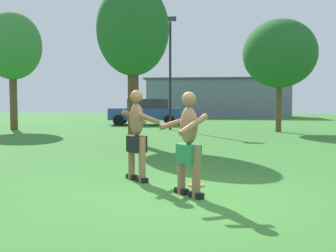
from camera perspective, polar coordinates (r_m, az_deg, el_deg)
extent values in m
plane|color=#38752D|center=(6.38, 3.01, -10.01)|extent=(80.00, 80.00, 0.00)
cube|color=black|center=(7.77, -5.19, -7.19)|extent=(0.26, 0.26, 0.09)
cylinder|color=#936647|center=(7.71, -5.20, -4.44)|extent=(0.13, 0.13, 0.85)
cube|color=black|center=(7.47, -3.69, -7.63)|extent=(0.26, 0.26, 0.09)
cylinder|color=#936647|center=(7.41, -3.71, -4.76)|extent=(0.13, 0.13, 0.85)
cube|color=black|center=(7.52, -4.48, -2.56)|extent=(0.43, 0.43, 0.30)
ellipsoid|color=#936647|center=(7.49, -4.50, 0.93)|extent=(0.40, 0.40, 0.61)
cylinder|color=#936647|center=(7.73, -4.81, 1.25)|extent=(0.43, 0.50, 0.31)
cylinder|color=#936647|center=(7.35, -2.86, 1.12)|extent=(0.40, 0.53, 0.26)
sphere|color=#936647|center=(7.48, -4.51, 4.21)|extent=(0.23, 0.23, 0.23)
cone|color=orange|center=(7.48, -4.52, 4.71)|extent=(0.35, 0.35, 0.13)
cube|color=black|center=(6.30, 4.02, -9.76)|extent=(0.26, 0.26, 0.09)
cylinder|color=#936647|center=(6.23, 4.03, -6.50)|extent=(0.13, 0.13, 0.82)
cube|color=black|center=(6.57, 1.92, -9.20)|extent=(0.26, 0.26, 0.09)
cylinder|color=#936647|center=(6.50, 1.92, -6.07)|extent=(0.13, 0.13, 0.82)
cube|color=#28844C|center=(6.32, 2.96, -3.94)|extent=(0.42, 0.42, 0.29)
ellipsoid|color=#936647|center=(6.28, 2.98, 0.07)|extent=(0.40, 0.40, 0.59)
cylinder|color=#936647|center=(6.04, 3.66, 0.21)|extent=(0.46, 0.44, 0.33)
cylinder|color=#936647|center=(6.39, 0.96, 0.40)|extent=(0.48, 0.45, 0.20)
sphere|color=#936647|center=(6.27, 2.99, 3.86)|extent=(0.23, 0.23, 0.23)
cylinder|color=orange|center=(7.17, 4.00, -8.38)|extent=(0.28, 0.28, 0.03)
cube|color=#2D478C|center=(24.59, -3.28, 1.73)|extent=(4.46, 2.23, 0.70)
cube|color=#282D33|center=(24.56, -2.82, 3.20)|extent=(2.56, 1.82, 0.56)
cylinder|color=black|center=(23.88, -7.05, 0.81)|extent=(0.66, 0.28, 0.64)
cylinder|color=black|center=(25.66, -6.47, 1.01)|extent=(0.66, 0.28, 0.64)
cylinder|color=black|center=(23.63, 0.19, 0.81)|extent=(0.66, 0.28, 0.64)
cylinder|color=black|center=(25.43, 0.26, 1.01)|extent=(0.66, 0.28, 0.64)
cylinder|color=black|center=(20.42, 0.32, 7.07)|extent=(0.12, 0.12, 5.42)
cube|color=#333338|center=(20.79, 0.32, 14.96)|extent=(0.60, 0.24, 0.20)
cube|color=slate|center=(36.98, 7.06, 3.88)|extent=(12.34, 5.06, 3.30)
cube|color=#3F3F44|center=(37.03, 7.09, 6.56)|extent=(12.83, 5.26, 0.16)
cylinder|color=#4C3823|center=(13.74, -4.96, 3.23)|extent=(0.37, 0.37, 2.81)
ellipsoid|color=#236028|center=(13.95, -5.02, 13.53)|extent=(2.45, 2.45, 3.12)
cylinder|color=brown|center=(22.03, -21.10, 3.52)|extent=(0.37, 0.37, 3.07)
ellipsoid|color=#387F38|center=(22.21, -21.26, 10.60)|extent=(2.93, 2.93, 3.43)
cylinder|color=brown|center=(19.75, 15.46, 2.92)|extent=(0.27, 0.27, 2.58)
ellipsoid|color=#236028|center=(19.87, 15.58, 9.89)|extent=(3.46, 3.46, 3.20)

